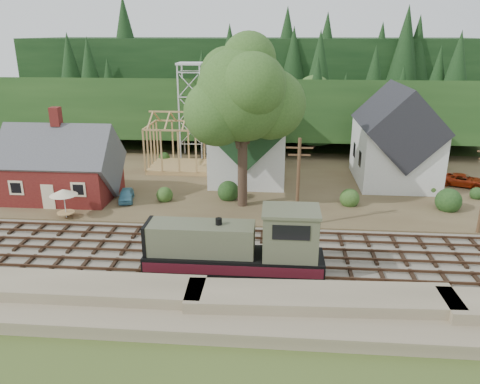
# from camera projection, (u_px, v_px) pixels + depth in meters

# --- Properties ---
(ground) EXTENTS (140.00, 140.00, 0.00)m
(ground) POSITION_uv_depth(u_px,v_px,m) (206.00, 254.00, 35.76)
(ground) COLOR #384C1E
(ground) RESTS_ON ground
(embankment) EXTENTS (64.00, 5.00, 1.60)m
(embankment) POSITION_uv_depth(u_px,v_px,m) (185.00, 318.00, 27.75)
(embankment) COLOR #7F7259
(embankment) RESTS_ON ground
(railroad_bed) EXTENTS (64.00, 11.00, 0.16)m
(railroad_bed) POSITION_uv_depth(u_px,v_px,m) (206.00, 253.00, 35.73)
(railroad_bed) COLOR #726B5B
(railroad_bed) RESTS_ON ground
(village_flat) EXTENTS (64.00, 26.00, 0.30)m
(village_flat) POSITION_uv_depth(u_px,v_px,m) (230.00, 181.00, 52.67)
(village_flat) COLOR brown
(village_flat) RESTS_ON ground
(hillside) EXTENTS (70.00, 28.96, 12.74)m
(hillside) POSITION_uv_depth(u_px,v_px,m) (245.00, 137.00, 75.34)
(hillside) COLOR #1E3F19
(hillside) RESTS_ON ground
(ridge) EXTENTS (80.00, 20.00, 12.00)m
(ridge) POSITION_uv_depth(u_px,v_px,m) (251.00, 119.00, 90.42)
(ridge) COLOR black
(ridge) RESTS_ON ground
(depot) EXTENTS (10.80, 7.41, 9.00)m
(depot) POSITION_uv_depth(u_px,v_px,m) (62.00, 169.00, 46.33)
(depot) COLOR #561315
(depot) RESTS_ON village_flat
(church) EXTENTS (8.40, 15.17, 13.00)m
(church) POSITION_uv_depth(u_px,v_px,m) (249.00, 134.00, 52.46)
(church) COLOR silver
(church) RESTS_ON village_flat
(farmhouse) EXTENTS (8.40, 10.80, 10.60)m
(farmhouse) POSITION_uv_depth(u_px,v_px,m) (396.00, 141.00, 50.68)
(farmhouse) COLOR silver
(farmhouse) RESTS_ON village_flat
(timber_frame) EXTENTS (8.20, 6.20, 6.99)m
(timber_frame) POSITION_uv_depth(u_px,v_px,m) (184.00, 145.00, 55.90)
(timber_frame) COLOR tan
(timber_frame) RESTS_ON village_flat
(lattice_tower) EXTENTS (3.20, 3.20, 12.12)m
(lattice_tower) POSITION_uv_depth(u_px,v_px,m) (191.00, 82.00, 59.35)
(lattice_tower) COLOR silver
(lattice_tower) RESTS_ON village_flat
(big_tree) EXTENTS (10.90, 8.40, 14.70)m
(big_tree) POSITION_uv_depth(u_px,v_px,m) (245.00, 101.00, 41.77)
(big_tree) COLOR #38281E
(big_tree) RESTS_ON village_flat
(telegraph_pole_near) EXTENTS (2.20, 0.28, 8.00)m
(telegraph_pole_near) POSITION_uv_depth(u_px,v_px,m) (298.00, 183.00, 38.73)
(telegraph_pole_near) COLOR #4C331E
(telegraph_pole_near) RESTS_ON ground
(locomotive) EXTENTS (12.10, 3.03, 4.84)m
(locomotive) POSITION_uv_depth(u_px,v_px,m) (240.00, 247.00, 32.01)
(locomotive) COLOR black
(locomotive) RESTS_ON railroad_bed
(car_blue) EXTENTS (2.10, 3.63, 1.16)m
(car_blue) POSITION_uv_depth(u_px,v_px,m) (126.00, 195.00, 45.86)
(car_blue) COLOR #57A0BB
(car_blue) RESTS_ON village_flat
(car_red) EXTENTS (5.10, 3.70, 1.29)m
(car_red) POSITION_uv_depth(u_px,v_px,m) (463.00, 180.00, 50.30)
(car_red) COLOR #AB2B0D
(car_red) RESTS_ON village_flat
(patio_set) EXTENTS (2.41, 2.41, 2.69)m
(patio_set) POSITION_uv_depth(u_px,v_px,m) (63.00, 194.00, 41.15)
(patio_set) COLOR silver
(patio_set) RESTS_ON village_flat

